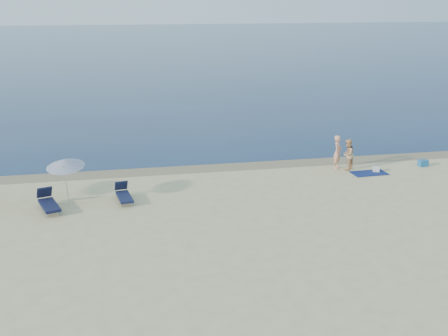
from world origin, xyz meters
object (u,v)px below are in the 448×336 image
(blue_cooler, at_px, (423,163))
(umbrella_near, at_px, (65,164))
(person_left, at_px, (338,152))
(person_right, at_px, (348,154))

(blue_cooler, height_order, umbrella_near, umbrella_near)
(person_left, distance_m, person_right, 0.54)
(person_left, height_order, blue_cooler, person_left)
(person_left, relative_size, blue_cooler, 3.68)
(person_right, bearing_deg, person_left, -88.35)
(umbrella_near, bearing_deg, person_left, 33.05)
(person_left, relative_size, umbrella_near, 0.82)
(person_right, xyz_separation_m, umbrella_near, (-13.69, -2.36, 0.99))
(blue_cooler, bearing_deg, person_right, 173.68)
(umbrella_near, bearing_deg, blue_cooler, 28.46)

